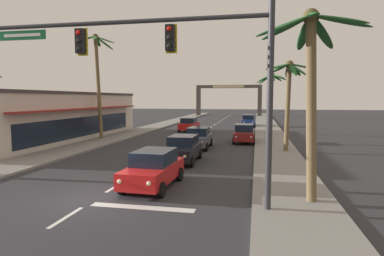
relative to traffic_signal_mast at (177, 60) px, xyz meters
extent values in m
plane|color=#2D2D33|center=(-3.46, 0.24, -5.41)|extent=(220.00, 220.00, 0.00)
cube|color=gray|center=(4.34, 20.24, -5.34)|extent=(3.20, 110.00, 0.14)
cube|color=gray|center=(-11.26, 20.24, -5.34)|extent=(3.20, 110.00, 0.14)
cube|color=silver|center=(-3.46, -1.82, -5.41)|extent=(0.16, 2.00, 0.01)
cube|color=silver|center=(-3.46, 2.17, -5.41)|extent=(0.16, 2.00, 0.01)
cube|color=silver|center=(-3.46, 6.15, -5.41)|extent=(0.16, 2.00, 0.01)
cube|color=silver|center=(-3.46, 10.14, -5.41)|extent=(0.16, 2.00, 0.01)
cube|color=silver|center=(-3.46, 14.12, -5.41)|extent=(0.16, 2.00, 0.01)
cube|color=silver|center=(-3.46, 18.11, -5.41)|extent=(0.16, 2.00, 0.01)
cube|color=silver|center=(-3.46, 22.10, -5.41)|extent=(0.16, 2.00, 0.01)
cube|color=silver|center=(-3.46, 26.08, -5.41)|extent=(0.16, 2.00, 0.01)
cube|color=silver|center=(-3.46, 30.07, -5.41)|extent=(0.16, 2.00, 0.01)
cube|color=silver|center=(-3.46, 34.06, -5.41)|extent=(0.16, 2.00, 0.01)
cube|color=silver|center=(-3.46, 38.04, -5.41)|extent=(0.16, 2.00, 0.01)
cube|color=silver|center=(-3.46, 42.03, -5.41)|extent=(0.16, 2.00, 0.01)
cube|color=silver|center=(-3.46, 46.01, -5.41)|extent=(0.16, 2.00, 0.01)
cube|color=silver|center=(-3.46, 50.00, -5.41)|extent=(0.16, 2.00, 0.01)
cube|color=silver|center=(-3.46, 53.99, -5.41)|extent=(0.16, 2.00, 0.01)
cube|color=silver|center=(-3.46, 57.97, -5.41)|extent=(0.16, 2.00, 0.01)
cube|color=silver|center=(-3.46, 61.96, -5.41)|extent=(0.16, 2.00, 0.01)
cube|color=silver|center=(-3.46, 65.95, -5.41)|extent=(0.16, 2.00, 0.01)
cube|color=silver|center=(-3.46, 69.93, -5.41)|extent=(0.16, 2.00, 0.01)
cube|color=silver|center=(-1.26, -0.36, -5.41)|extent=(4.00, 0.44, 0.01)
cylinder|color=#2D2D33|center=(3.29, 0.00, -1.70)|extent=(0.22, 0.22, 7.42)
cylinder|color=#2D2D33|center=(-2.01, 0.00, 1.43)|extent=(10.59, 0.16, 0.16)
cube|color=black|center=(-0.24, -0.02, 0.79)|extent=(0.32, 0.26, 0.92)
sphere|color=red|center=(-0.24, -0.16, 1.09)|extent=(0.17, 0.17, 0.17)
sphere|color=black|center=(-0.24, -0.16, 0.79)|extent=(0.17, 0.17, 0.17)
sphere|color=black|center=(-0.24, -0.16, 0.49)|extent=(0.17, 0.17, 0.17)
cube|color=yellow|center=(-0.24, 0.15, 0.79)|extent=(0.42, 0.03, 1.04)
cube|color=black|center=(-3.77, -0.02, 0.79)|extent=(0.32, 0.26, 0.92)
sphere|color=red|center=(-3.77, -0.16, 1.09)|extent=(0.17, 0.17, 0.17)
sphere|color=black|center=(-3.77, -0.16, 0.79)|extent=(0.17, 0.17, 0.17)
sphere|color=black|center=(-3.77, -0.16, 0.49)|extent=(0.17, 0.17, 0.17)
cube|color=yellow|center=(-3.77, 0.15, 0.79)|extent=(0.42, 0.03, 1.04)
cube|color=#146038|center=(-6.27, 0.00, 1.11)|extent=(2.04, 0.05, 0.36)
cube|color=white|center=(-6.27, -0.02, 1.11)|extent=(1.63, 0.01, 0.12)
cube|color=red|center=(-1.74, 2.42, -4.73)|extent=(1.92, 4.36, 0.72)
cube|color=black|center=(-1.73, 2.57, -4.05)|extent=(1.68, 2.26, 0.64)
cylinder|color=black|center=(-0.93, 0.97, -5.09)|extent=(0.24, 0.65, 0.64)
cylinder|color=black|center=(-2.65, 1.03, -5.09)|extent=(0.24, 0.65, 0.64)
cylinder|color=black|center=(-0.82, 3.80, -5.09)|extent=(0.24, 0.65, 0.64)
cylinder|color=black|center=(-2.54, 3.87, -5.09)|extent=(0.24, 0.65, 0.64)
sphere|color=#F9EFC6|center=(-1.20, 0.23, -4.65)|extent=(0.18, 0.18, 0.18)
sphere|color=#F9EFC6|center=(-2.44, 0.27, -4.65)|extent=(0.18, 0.18, 0.18)
cube|color=red|center=(-1.00, 4.55, -4.63)|extent=(0.24, 0.07, 0.20)
cube|color=red|center=(-2.31, 4.60, -4.63)|extent=(0.24, 0.07, 0.20)
cube|color=black|center=(-1.72, 8.37, -4.73)|extent=(1.76, 4.30, 0.72)
cube|color=black|center=(-1.72, 8.52, -4.05)|extent=(1.60, 2.20, 0.64)
cylinder|color=black|center=(-0.86, 6.95, -5.09)|extent=(0.22, 0.64, 0.64)
cylinder|color=black|center=(-2.58, 6.95, -5.09)|extent=(0.22, 0.64, 0.64)
cylinder|color=black|center=(-0.86, 9.79, -5.09)|extent=(0.22, 0.64, 0.64)
cylinder|color=black|center=(-2.59, 9.79, -5.09)|extent=(0.22, 0.64, 0.64)
sphere|color=#F9EFC6|center=(-1.10, 6.20, -4.65)|extent=(0.18, 0.18, 0.18)
sphere|color=#F9EFC6|center=(-2.34, 6.20, -4.65)|extent=(0.18, 0.18, 0.18)
cube|color=red|center=(-1.06, 10.53, -4.63)|extent=(0.24, 0.06, 0.20)
cube|color=red|center=(-2.38, 10.53, -4.63)|extent=(0.24, 0.06, 0.20)
cube|color=#4C515B|center=(-1.79, 14.32, -4.73)|extent=(1.81, 4.32, 0.72)
cube|color=black|center=(-1.79, 14.47, -4.05)|extent=(1.63, 2.22, 0.64)
cylinder|color=black|center=(-0.91, 12.91, -5.09)|extent=(0.23, 0.64, 0.64)
cylinder|color=black|center=(-2.63, 12.89, -5.09)|extent=(0.23, 0.64, 0.64)
cylinder|color=black|center=(-0.94, 15.75, -5.09)|extent=(0.23, 0.64, 0.64)
cylinder|color=black|center=(-2.67, 15.72, -5.09)|extent=(0.23, 0.64, 0.64)
sphere|color=#F9EFC6|center=(-1.14, 12.15, -4.65)|extent=(0.18, 0.18, 0.18)
sphere|color=#F9EFC6|center=(-2.38, 12.14, -4.65)|extent=(0.18, 0.18, 0.18)
cube|color=red|center=(-1.15, 16.48, -4.63)|extent=(0.24, 0.06, 0.20)
cube|color=red|center=(-2.47, 16.47, -4.63)|extent=(0.24, 0.06, 0.20)
cube|color=red|center=(-5.30, 27.49, -4.73)|extent=(1.89, 4.35, 0.72)
cube|color=black|center=(-5.30, 27.34, -4.05)|extent=(1.66, 2.25, 0.64)
cylinder|color=black|center=(-6.12, 28.93, -5.09)|extent=(0.24, 0.65, 0.64)
cylinder|color=black|center=(-4.39, 28.88, -5.09)|extent=(0.24, 0.65, 0.64)
cylinder|color=black|center=(-6.20, 26.10, -5.09)|extent=(0.24, 0.65, 0.64)
cylinder|color=black|center=(-4.48, 26.04, -5.09)|extent=(0.24, 0.65, 0.64)
sphere|color=#B2B2AD|center=(-5.85, 29.68, -4.65)|extent=(0.18, 0.18, 0.18)
sphere|color=#B2B2AD|center=(-4.61, 29.64, -4.65)|extent=(0.18, 0.18, 0.18)
cube|color=red|center=(-6.02, 25.35, -4.63)|extent=(0.24, 0.07, 0.20)
cube|color=red|center=(-4.70, 25.31, -4.63)|extent=(0.24, 0.07, 0.20)
cube|color=maroon|center=(1.75, 18.41, -4.73)|extent=(1.84, 4.33, 0.72)
cube|color=black|center=(1.75, 18.56, -4.05)|extent=(1.64, 2.23, 0.64)
cylinder|color=black|center=(2.64, 17.00, -5.09)|extent=(0.23, 0.64, 0.64)
cylinder|color=black|center=(0.92, 16.97, -5.09)|extent=(0.23, 0.64, 0.64)
cylinder|color=black|center=(2.59, 19.84, -5.09)|extent=(0.23, 0.64, 0.64)
cylinder|color=black|center=(0.86, 19.81, -5.09)|extent=(0.23, 0.64, 0.64)
sphere|color=#B2B2AD|center=(2.41, 16.25, -4.65)|extent=(0.18, 0.18, 0.18)
sphere|color=#B2B2AD|center=(1.17, 16.23, -4.65)|extent=(0.18, 0.18, 0.18)
cube|color=red|center=(2.37, 20.58, -4.63)|extent=(0.24, 0.06, 0.20)
cube|color=red|center=(1.05, 20.55, -4.63)|extent=(0.24, 0.06, 0.20)
cube|color=navy|center=(1.67, 35.89, -4.73)|extent=(1.92, 4.36, 0.72)
cube|color=black|center=(1.67, 36.04, -4.05)|extent=(1.68, 2.26, 0.64)
cylinder|color=black|center=(2.59, 34.51, -5.09)|extent=(0.24, 0.65, 0.64)
cylinder|color=black|center=(0.86, 34.44, -5.09)|extent=(0.24, 0.65, 0.64)
cylinder|color=black|center=(2.48, 37.34, -5.09)|extent=(0.24, 0.65, 0.64)
cylinder|color=black|center=(0.76, 37.28, -5.09)|extent=(0.24, 0.65, 0.64)
sphere|color=#B2B2AD|center=(2.37, 33.75, -4.65)|extent=(0.18, 0.18, 0.18)
sphere|color=#B2B2AD|center=(1.13, 33.70, -4.65)|extent=(0.18, 0.18, 0.18)
cube|color=red|center=(2.25, 38.08, -4.63)|extent=(0.24, 0.07, 0.20)
cube|color=red|center=(0.93, 38.03, -4.63)|extent=(0.24, 0.07, 0.20)
cylinder|color=brown|center=(-12.23, 17.75, -0.49)|extent=(0.74, 0.35, 9.85)
ellipsoid|color=#2D702D|center=(-11.41, 17.71, 4.17)|extent=(2.09, 0.48, 0.85)
ellipsoid|color=#2D702D|center=(-11.85, 18.48, 3.99)|extent=(1.50, 1.76, 1.22)
ellipsoid|color=#2D702D|center=(-12.70, 18.74, 4.21)|extent=(0.96, 2.12, 0.78)
ellipsoid|color=#2D702D|center=(-13.47, 17.63, 4.30)|extent=(2.16, 0.64, 0.61)
ellipsoid|color=#2D702D|center=(-12.88, 16.82, 4.23)|extent=(1.28, 2.06, 0.75)
ellipsoid|color=#2D702D|center=(-11.97, 16.82, 4.23)|extent=(1.28, 2.07, 0.74)
sphere|color=#4C4223|center=(-12.42, 17.75, 4.48)|extent=(0.60, 0.60, 0.60)
cylinder|color=brown|center=(4.85, 1.25, -1.93)|extent=(0.61, 0.37, 6.97)
ellipsoid|color=#1E5123|center=(5.74, 1.11, 1.36)|extent=(2.12, 0.69, 0.70)
ellipsoid|color=#1E5123|center=(5.27, 2.01, 1.14)|extent=(1.44, 1.81, 1.13)
ellipsoid|color=#1E5123|center=(4.64, 2.19, 1.16)|extent=(0.58, 1.98, 1.09)
ellipsoid|color=#1E5123|center=(3.87, 1.77, 1.32)|extent=(1.97, 1.41, 0.77)
ellipsoid|color=#1E5123|center=(3.74, 1.15, 1.28)|extent=(2.07, 0.60, 0.86)
ellipsoid|color=#1E5123|center=(3.91, 0.71, 1.24)|extent=(1.90, 1.44, 0.93)
ellipsoid|color=#1E5123|center=(4.64, 0.22, 1.43)|extent=(0.57, 2.13, 0.57)
ellipsoid|color=#1E5123|center=(5.55, 0.65, 1.34)|extent=(1.91, 1.55, 0.75)
sphere|color=#4C4223|center=(4.73, 1.25, 1.60)|extent=(0.60, 0.60, 0.60)
cylinder|color=brown|center=(5.08, 13.39, -2.19)|extent=(0.45, 0.34, 6.46)
ellipsoid|color=#1E5123|center=(6.02, 13.28, 0.92)|extent=(1.85, 0.61, 0.56)
ellipsoid|color=#1E5123|center=(5.61, 14.07, 0.75)|extent=(1.30, 1.64, 0.91)
ellipsoid|color=#1E5123|center=(5.13, 14.18, 0.68)|extent=(0.42, 1.66, 1.05)
ellipsoid|color=#1E5123|center=(4.50, 13.99, 0.87)|extent=(1.57, 1.53, 0.68)
ellipsoid|color=#1E5123|center=(4.26, 13.20, 0.93)|extent=(1.86, 0.76, 0.55)
ellipsoid|color=#1E5123|center=(4.53, 12.74, 0.92)|extent=(1.54, 1.59, 0.58)
ellipsoid|color=#1E5123|center=(5.30, 12.63, 0.65)|extent=(0.73, 1.67, 1.09)
ellipsoid|color=#1E5123|center=(5.71, 12.85, 0.65)|extent=(1.46, 1.41, 1.08)
sphere|color=#4C4223|center=(5.14, 13.39, 1.09)|extent=(0.60, 0.60, 0.60)
cylinder|color=brown|center=(4.31, 25.52, -2.14)|extent=(0.56, 0.37, 6.55)
ellipsoid|color=#236028|center=(5.29, 25.70, 0.91)|extent=(1.89, 0.75, 0.76)
ellipsoid|color=#236028|center=(4.98, 26.22, 0.90)|extent=(1.48, 1.68, 0.77)
ellipsoid|color=#236028|center=(4.29, 26.36, 0.77)|extent=(0.65, 1.79, 1.03)
ellipsoid|color=#236028|center=(3.71, 25.94, 0.73)|extent=(1.67, 1.21, 1.11)
ellipsoid|color=#236028|center=(3.57, 25.60, 0.78)|extent=(1.78, 0.56, 1.02)
ellipsoid|color=#236028|center=(3.67, 25.04, 0.85)|extent=(1.73, 1.33, 0.88)
ellipsoid|color=#236028|center=(4.48, 24.66, 0.81)|extent=(0.55, 1.81, 0.95)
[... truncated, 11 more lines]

